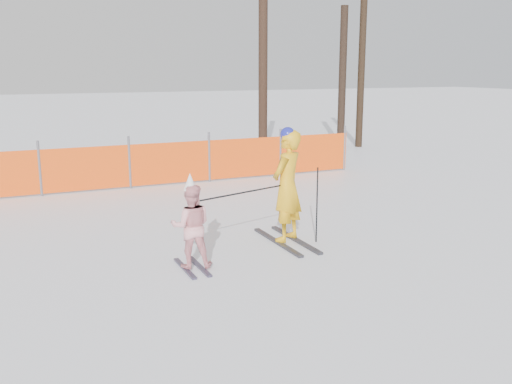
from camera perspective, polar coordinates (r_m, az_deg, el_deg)
ground at (r=8.38m, az=1.42°, el=-7.37°), size 120.00×120.00×0.00m
adult at (r=9.25m, az=3.13°, el=0.62°), size 0.79×1.65×1.90m
child at (r=8.12m, az=-6.50°, el=-3.35°), size 0.69×0.90×1.39m
ski_poles at (r=8.91m, az=2.00°, el=-0.63°), size 2.17×0.52×1.25m
safety_fence at (r=13.59m, az=-20.71°, el=1.93°), size 16.07×0.06×1.25m
tree_trunks at (r=19.86m, az=6.17°, el=12.51°), size 4.38×1.02×6.19m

